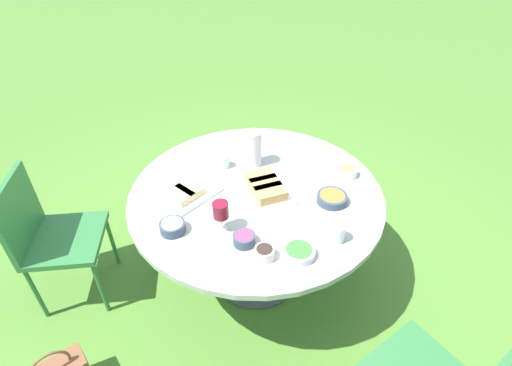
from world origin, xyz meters
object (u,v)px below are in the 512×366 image
Objects in this scene: wine_glass at (221,211)px; dining_table at (256,204)px; chair_near_left at (48,232)px; water_pitcher at (254,148)px.

dining_table is at bearing -156.81° from wine_glass.
dining_table is at bearing 148.73° from chair_near_left.
wine_glass is at bearing 23.19° from dining_table.
chair_near_left is at bearing -47.44° from wine_glass.
wine_glass reaches higher than dining_table.
wine_glass is at bearing 37.12° from water_pitcher.
dining_table is 1.65× the size of chair_near_left.
water_pitcher is (-1.20, 0.41, 0.31)m from chair_near_left.
dining_table is 1.23m from chair_near_left.
wine_glass is (0.49, 0.37, 0.01)m from water_pitcher.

